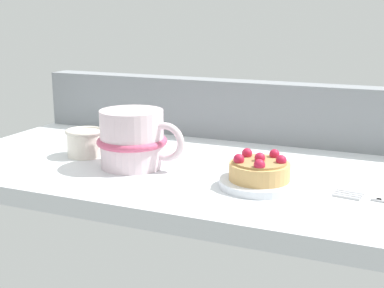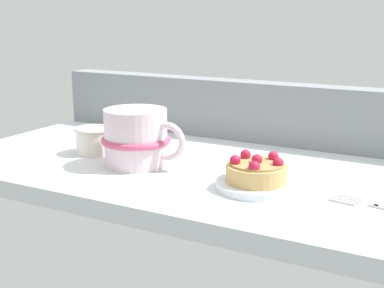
{
  "view_description": "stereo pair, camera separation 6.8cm",
  "coord_description": "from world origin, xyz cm",
  "px_view_note": "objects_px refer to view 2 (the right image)",
  "views": [
    {
      "loc": [
        25.63,
        -72.45,
        22.83
      ],
      "look_at": [
        -2.65,
        -6.12,
        4.68
      ],
      "focal_mm": 49.57,
      "sensor_mm": 36.0,
      "label": 1
    },
    {
      "loc": [
        31.73,
        -69.51,
        22.83
      ],
      "look_at": [
        -2.65,
        -6.12,
        4.68
      ],
      "focal_mm": 49.57,
      "sensor_mm": 36.0,
      "label": 2
    }
  ],
  "objects_px": {
    "raspberry_tart": "(257,171)",
    "sugar_bowl": "(94,139)",
    "coffee_mug": "(137,138)",
    "dessert_plate": "(256,185)"
  },
  "relations": [
    {
      "from": "raspberry_tart",
      "to": "sugar_bowl",
      "type": "height_order",
      "value": "raspberry_tart"
    },
    {
      "from": "coffee_mug",
      "to": "raspberry_tart",
      "type": "bearing_deg",
      "value": -5.03
    },
    {
      "from": "coffee_mug",
      "to": "sugar_bowl",
      "type": "distance_m",
      "value": 0.11
    },
    {
      "from": "raspberry_tart",
      "to": "coffee_mug",
      "type": "xyz_separation_m",
      "value": [
        -0.2,
        0.02,
        0.02
      ]
    },
    {
      "from": "dessert_plate",
      "to": "sugar_bowl",
      "type": "xyz_separation_m",
      "value": [
        -0.3,
        0.04,
        0.02
      ]
    },
    {
      "from": "raspberry_tart",
      "to": "sugar_bowl",
      "type": "distance_m",
      "value": 0.3
    },
    {
      "from": "raspberry_tart",
      "to": "sugar_bowl",
      "type": "relative_size",
      "value": 1.3
    },
    {
      "from": "dessert_plate",
      "to": "coffee_mug",
      "type": "bearing_deg",
      "value": 174.98
    },
    {
      "from": "raspberry_tart",
      "to": "coffee_mug",
      "type": "distance_m",
      "value": 0.2
    },
    {
      "from": "dessert_plate",
      "to": "sugar_bowl",
      "type": "relative_size",
      "value": 1.71
    }
  ]
}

